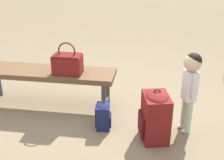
{
  "coord_description": "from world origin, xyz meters",
  "views": [
    {
      "loc": [
        0.94,
        -2.81,
        1.78
      ],
      "look_at": [
        0.04,
        -0.04,
        0.45
      ],
      "focal_mm": 48.0,
      "sensor_mm": 36.0,
      "label": 1
    }
  ],
  "objects_px": {
    "park_bench": "(46,75)",
    "backpack_large": "(155,114)",
    "child_standing": "(191,81)",
    "backpack_small": "(103,115)",
    "handbag": "(67,63)"
  },
  "relations": [
    {
      "from": "handbag",
      "to": "backpack_small",
      "type": "relative_size",
      "value": 1.2
    },
    {
      "from": "park_bench",
      "to": "backpack_large",
      "type": "xyz_separation_m",
      "value": [
        1.34,
        -0.29,
        -0.12
      ]
    },
    {
      "from": "backpack_large",
      "to": "park_bench",
      "type": "bearing_deg",
      "value": 167.77
    },
    {
      "from": "park_bench",
      "to": "handbag",
      "type": "height_order",
      "value": "handbag"
    },
    {
      "from": "park_bench",
      "to": "child_standing",
      "type": "distance_m",
      "value": 1.64
    },
    {
      "from": "handbag",
      "to": "backpack_small",
      "type": "bearing_deg",
      "value": -26.94
    },
    {
      "from": "park_bench",
      "to": "backpack_large",
      "type": "bearing_deg",
      "value": -12.23
    },
    {
      "from": "park_bench",
      "to": "backpack_large",
      "type": "height_order",
      "value": "backpack_large"
    },
    {
      "from": "child_standing",
      "to": "backpack_small",
      "type": "bearing_deg",
      "value": -165.05
    },
    {
      "from": "handbag",
      "to": "child_standing",
      "type": "height_order",
      "value": "child_standing"
    },
    {
      "from": "backpack_large",
      "to": "backpack_small",
      "type": "bearing_deg",
      "value": 177.85
    },
    {
      "from": "park_bench",
      "to": "backpack_small",
      "type": "height_order",
      "value": "park_bench"
    },
    {
      "from": "park_bench",
      "to": "handbag",
      "type": "xyz_separation_m",
      "value": [
        0.29,
        -0.01,
        0.18
      ]
    },
    {
      "from": "park_bench",
      "to": "child_standing",
      "type": "bearing_deg",
      "value": -1.71
    },
    {
      "from": "park_bench",
      "to": "child_standing",
      "type": "height_order",
      "value": "child_standing"
    }
  ]
}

